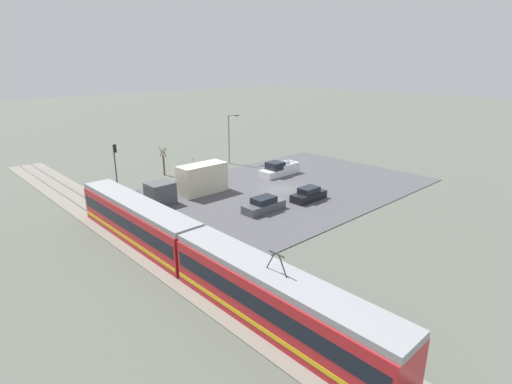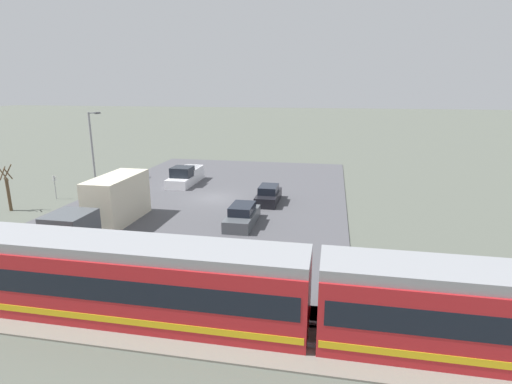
# 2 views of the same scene
# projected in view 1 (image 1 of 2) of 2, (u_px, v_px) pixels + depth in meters

# --- Properties ---
(ground_plane) EXTENTS (320.00, 320.00, 0.00)m
(ground_plane) POSITION_uv_depth(u_px,v_px,m) (278.00, 190.00, 46.78)
(ground_plane) COLOR #565B51
(road_surface) EXTENTS (22.72, 36.12, 0.08)m
(road_surface) POSITION_uv_depth(u_px,v_px,m) (278.00, 189.00, 46.77)
(road_surface) COLOR #4C4C51
(road_surface) RESTS_ON ground
(rail_bed) EXTENTS (66.39, 4.40, 0.22)m
(rail_bed) POSITION_uv_depth(u_px,v_px,m) (131.00, 233.00, 34.73)
(rail_bed) COLOR gray
(rail_bed) RESTS_ON ground
(light_rail_tram) EXTENTS (31.75, 2.63, 4.48)m
(light_rail_tram) POSITION_uv_depth(u_px,v_px,m) (193.00, 252.00, 27.53)
(light_rail_tram) COLOR #B21E23
(light_rail_tram) RESTS_ON ground
(box_truck) EXTENTS (2.36, 9.50, 3.32)m
(box_truck) POSITION_uv_depth(u_px,v_px,m) (193.00, 182.00, 44.19)
(box_truck) COLOR #4C5156
(box_truck) RESTS_ON ground
(pickup_truck) EXTENTS (2.10, 5.78, 1.85)m
(pickup_truck) POSITION_uv_depth(u_px,v_px,m) (279.00, 170.00, 52.56)
(pickup_truck) COLOR silver
(pickup_truck) RESTS_ON ground
(sedan_car_0) EXTENTS (1.79, 4.55, 1.44)m
(sedan_car_0) POSITION_uv_depth(u_px,v_px,m) (264.00, 205.00, 39.73)
(sedan_car_0) COLOR #4C5156
(sedan_car_0) RESTS_ON ground
(sedan_car_1) EXTENTS (1.72, 4.24, 1.44)m
(sedan_car_1) POSITION_uv_depth(u_px,v_px,m) (309.00, 195.00, 42.87)
(sedan_car_1) COLOR black
(sedan_car_1) RESTS_ON ground
(traffic_light_pole) EXTENTS (0.28, 0.47, 5.24)m
(traffic_light_pole) POSITION_uv_depth(u_px,v_px,m) (115.00, 160.00, 46.44)
(traffic_light_pole) COLOR #47474C
(traffic_light_pole) RESTS_ON ground
(street_tree) EXTENTS (0.89, 0.74, 3.71)m
(street_tree) POSITION_uv_depth(u_px,v_px,m) (164.00, 163.00, 52.45)
(street_tree) COLOR brown
(street_tree) RESTS_ON ground
(street_lamp_near_crossing) EXTENTS (0.36, 1.95, 7.09)m
(street_lamp_near_crossing) POSITION_uv_depth(u_px,v_px,m) (230.00, 135.00, 58.09)
(street_lamp_near_crossing) COLOR gray
(street_lamp_near_crossing) RESTS_ON ground
(no_parking_sign) EXTENTS (0.32, 0.08, 2.06)m
(no_parking_sign) POSITION_uv_depth(u_px,v_px,m) (193.00, 163.00, 54.12)
(no_parking_sign) COLOR gray
(no_parking_sign) RESTS_ON ground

